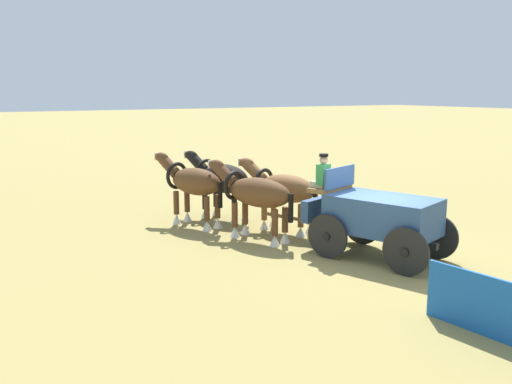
{
  "coord_description": "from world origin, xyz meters",
  "views": [
    {
      "loc": [
        -10.15,
        9.83,
        4.27
      ],
      "look_at": [
        4.17,
        1.26,
        1.2
      ],
      "focal_mm": 38.95,
      "sensor_mm": 36.0,
      "label": 1
    }
  ],
  "objects": [
    {
      "name": "show_wagon",
      "position": [
        0.15,
        0.06,
        1.11
      ],
      "size": [
        5.61,
        2.81,
        2.63
      ],
      "color": "#2D4C7A",
      "rests_on": "ground"
    },
    {
      "name": "sponsor_banner",
      "position": [
        -4.76,
        1.62,
        0.55
      ],
      "size": [
        3.19,
        0.4,
        1.1
      ],
      "primitive_type": "cube",
      "rotation": [
        0.0,
        0.0,
        0.11
      ],
      "color": "#1959B2",
      "rests_on": "ground"
    },
    {
      "name": "draft_horse_rear_near",
      "position": [
        3.29,
        1.81,
        1.33
      ],
      "size": [
        3.09,
        1.52,
        2.2
      ],
      "color": "brown",
      "rests_on": "ground"
    },
    {
      "name": "draft_horse_lead_near",
      "position": [
        5.75,
        2.65,
        1.37
      ],
      "size": [
        2.95,
        1.47,
        2.24
      ],
      "color": "brown",
      "rests_on": "ground"
    },
    {
      "name": "draft_horse_lead_off",
      "position": [
        6.15,
        1.41,
        1.33
      ],
      "size": [
        2.92,
        1.54,
        2.19
      ],
      "color": "black",
      "rests_on": "ground"
    },
    {
      "name": "draft_horse_rear_off",
      "position": [
        3.71,
        0.58,
        1.28
      ],
      "size": [
        2.95,
        1.47,
        2.14
      ],
      "color": "brown",
      "rests_on": "ground"
    },
    {
      "name": "ground_plane",
      "position": [
        0.0,
        0.0,
        0.0
      ],
      "size": [
        220.0,
        220.0,
        0.0
      ],
      "primitive_type": "plane",
      "color": "#9E8C4C"
    }
  ]
}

